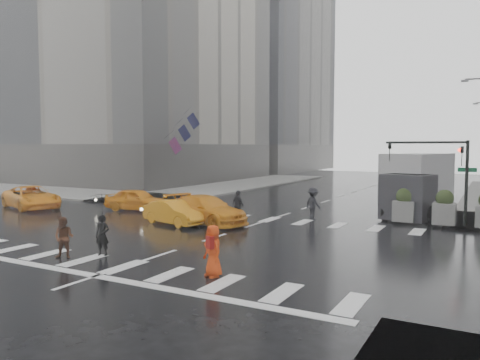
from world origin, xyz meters
The scene contains 19 objects.
ground centered at (0.00, 0.00, 0.00)m, with size 120.00×120.00×0.00m, color black.
sidewalk_nw centered at (-19.50, 17.50, 0.07)m, with size 35.00×35.00×0.15m, color slate.
building_nw centered at (-29.00, 27.00, 17.25)m, with size 26.05×26.05×38.00m.
building_nw_far centered at (-29.00, 56.00, 20.19)m, with size 26.05×26.05×44.00m.
road_markings centered at (0.00, 0.00, 0.01)m, with size 18.00×48.00×0.01m, color silver, non-canonical shape.
traffic_signal_pole centered at (9.01, 8.01, 3.22)m, with size 4.45×0.42×4.50m.
planter_west centered at (7.00, 8.20, 0.98)m, with size 1.10×1.10×1.80m.
planter_mid centered at (9.00, 8.20, 0.98)m, with size 1.10×1.10×1.80m.
flag_cluster centered at (-15.08, 18.50, 5.64)m, with size 2.87×3.06×4.69m.
pedestrian_black centered at (-1.90, -5.10, 1.64)m, with size 1.17×1.18×2.43m.
pedestrian_brown centered at (-2.86, -6.10, 0.78)m, with size 0.76×0.59×1.56m, color #4D2B1B.
pedestrian_orange centered at (3.36, -5.52, 0.85)m, with size 0.98×0.86×1.68m.
pedestrian_far_a centered at (-1.52, 5.00, 0.85)m, with size 0.99×0.61×1.70m, color black.
pedestrian_far_b centered at (2.16, 7.26, 0.91)m, with size 1.17×0.65×1.82m, color black.
taxi_front centered at (-9.14, 5.19, 0.72)m, with size 1.71×4.24×1.44m, color orange.
taxi_mid centered at (-3.77, 2.00, 0.65)m, with size 1.37×3.93×1.29m, color orange.
taxi_rear centered at (-2.47, 3.07, 0.76)m, with size 2.13×4.63×1.52m, color orange.
taxi_far centered at (-16.15, 2.62, 0.76)m, with size 2.51×4.83×1.51m, color orange.
box_truck centered at (7.01, 11.68, 2.00)m, with size 2.64×7.04×3.74m.
Camera 1 is at (11.24, -18.11, 4.21)m, focal length 35.00 mm.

